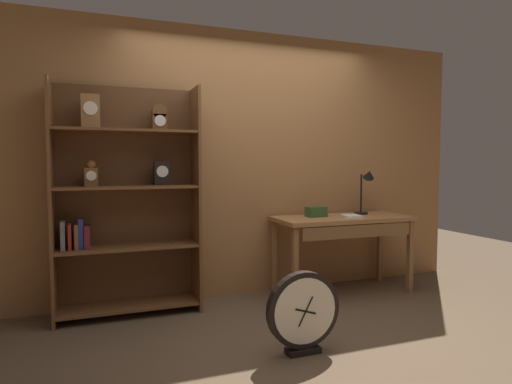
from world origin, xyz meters
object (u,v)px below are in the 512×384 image
object	(u,v)px
bookshelf	(125,202)
open_repair_manual	(351,216)
round_clock_large	(303,312)
desk_lamp	(366,186)
workbench	(344,226)
toolbox_small	(316,212)

from	to	relation	value
bookshelf	open_repair_manual	world-z (taller)	bookshelf
round_clock_large	desk_lamp	bearing A→B (deg)	42.17
workbench	desk_lamp	xyz separation A→B (m)	(0.33, 0.10, 0.39)
desk_lamp	round_clock_large	xyz separation A→B (m)	(-1.34, -1.21, -0.78)
workbench	toolbox_small	bearing A→B (deg)	161.29
toolbox_small	open_repair_manual	xyz separation A→B (m)	(0.30, -0.17, -0.04)
toolbox_small	workbench	bearing A→B (deg)	-18.71
workbench	round_clock_large	xyz separation A→B (m)	(-1.01, -1.11, -0.39)
workbench	open_repair_manual	distance (m)	0.14
bookshelf	open_repair_manual	distance (m)	2.14
bookshelf	workbench	distance (m)	2.11
workbench	desk_lamp	world-z (taller)	desk_lamp
toolbox_small	desk_lamp	bearing A→B (deg)	0.82
desk_lamp	round_clock_large	distance (m)	1.96
round_clock_large	open_repair_manual	bearing A→B (deg)	44.67
workbench	desk_lamp	size ratio (longest dim) A/B	2.84
toolbox_small	round_clock_large	xyz separation A→B (m)	(-0.74, -1.20, -0.54)
desk_lamp	round_clock_large	world-z (taller)	desk_lamp
bookshelf	desk_lamp	world-z (taller)	bookshelf
workbench	desk_lamp	distance (m)	0.52
bookshelf	desk_lamp	bearing A→B (deg)	-1.18
bookshelf	workbench	xyz separation A→B (m)	(2.08, -0.15, -0.30)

